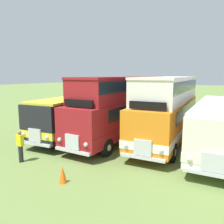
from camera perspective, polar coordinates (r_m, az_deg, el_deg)
ground_plane at (r=15.66m, az=25.17°, el=-8.65°), size 200.00×200.00×0.00m
bus_first_in_row at (r=18.32m, az=-6.65°, el=0.35°), size 3.02×11.57×2.99m
bus_second_in_row at (r=16.64m, az=2.75°, el=1.99°), size 3.08×11.53×4.49m
bus_third_in_row at (r=15.98m, az=14.09°, el=1.41°), size 2.77×10.71×4.49m
bus_fourth_in_row at (r=14.91m, az=25.58°, el=-2.60°), size 2.62×10.19×2.99m
cone_near_end at (r=10.23m, az=-12.45°, el=-15.27°), size 0.36×0.36×0.75m
marshal_person at (r=12.98m, az=-22.29°, el=-7.99°), size 0.36×0.24×1.73m
rope_fence_line at (r=25.89m, az=26.31°, el=-0.33°), size 25.70×0.08×1.05m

